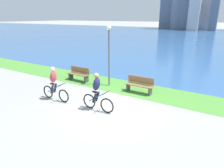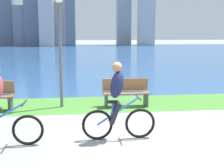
% 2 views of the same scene
% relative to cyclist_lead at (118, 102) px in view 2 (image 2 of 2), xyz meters
% --- Properties ---
extents(ground_plane, '(300.00, 300.00, 0.00)m').
position_rel_cyclist_lead_xyz_m(ground_plane, '(0.33, 0.37, -0.84)').
color(ground_plane, gray).
extents(grass_strip_bayside, '(120.00, 2.36, 0.01)m').
position_rel_cyclist_lead_xyz_m(grass_strip_bayside, '(0.33, 3.36, -0.84)').
color(grass_strip_bayside, '#478433').
rests_on(grass_strip_bayside, ground).
extents(bay_water_surface, '(300.00, 65.96, 0.00)m').
position_rel_cyclist_lead_xyz_m(bay_water_surface, '(0.33, 37.52, -0.84)').
color(bay_water_surface, '#2D568C').
rests_on(bay_water_surface, ground).
extents(cyclist_lead, '(1.63, 0.52, 1.72)m').
position_rel_cyclist_lead_xyz_m(cyclist_lead, '(0.00, 0.00, 0.00)').
color(cyclist_lead, black).
rests_on(cyclist_lead, ground).
extents(bench_near_path, '(1.50, 0.47, 0.90)m').
position_rel_cyclist_lead_xyz_m(bench_near_path, '(0.70, 2.98, -0.39)').
color(bench_near_path, brown).
rests_on(bench_near_path, ground).
extents(lamppost_tall, '(0.28, 0.28, 3.53)m').
position_rel_cyclist_lead_xyz_m(lamppost_tall, '(-1.37, 3.13, 1.50)').
color(lamppost_tall, '#595960').
rests_on(lamppost_tall, ground).
extents(city_skyline_far_shore, '(37.34, 10.14, 22.71)m').
position_rel_cyclist_lead_xyz_m(city_skyline_far_shore, '(-1.46, 63.01, 7.82)').
color(city_skyline_far_shore, '#ADA899').
rests_on(city_skyline_far_shore, ground).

